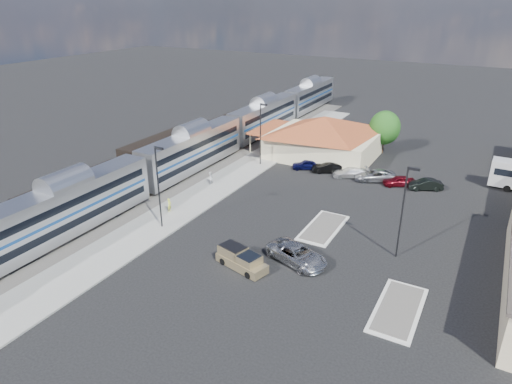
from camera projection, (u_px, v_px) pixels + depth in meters
The scene contains 22 objects.
ground at pixel (281, 228), 48.11m from camera, with size 280.00×280.00×0.00m, color black.
railbed at pixel (170, 170), 63.76m from camera, with size 16.00×100.00×0.12m, color #4C4944.
platform at pixel (217, 187), 58.18m from camera, with size 5.50×92.00×0.18m, color gray.
passenger_train at pixel (193, 151), 62.52m from camera, with size 3.00×104.00×5.55m.
freight_cars at pixel (160, 151), 65.60m from camera, with size 2.80×46.00×4.00m.
station_depot at pixel (323, 136), 68.21m from camera, with size 18.35×12.24×6.20m.
traffic_island_south at pixel (323, 228), 47.92m from camera, with size 3.30×7.50×0.21m.
traffic_island_north at pixel (398, 309), 35.47m from camera, with size 3.30×7.50×0.21m.
lamp_plat_s at pixel (159, 181), 45.94m from camera, with size 1.08×0.25×9.00m.
lamp_plat_n at pixel (261, 129), 63.67m from camera, with size 1.08×0.25×9.00m.
lamp_lot at pixel (404, 205), 40.67m from camera, with size 1.08×0.25×9.00m.
tree_depot at pixel (385, 128), 69.37m from camera, with size 4.71×4.71×6.63m.
pickup_truck at pixel (242, 260), 40.75m from camera, with size 5.29×3.03×1.72m.
suv at pixel (297, 254), 41.55m from camera, with size 2.78×6.03×1.68m, color #9EA0A6.
person_a at pixel (169, 205), 51.05m from camera, with size 0.57×0.38×1.58m, color #D4DD45.
person_b at pixel (210, 178), 58.50m from camera, with size 0.80×0.62×1.65m, color silver.
parked_car_a at pixel (306, 165), 64.06m from camera, with size 1.60×3.98×1.36m, color #0D0E41.
parked_car_b at pixel (329, 167), 62.86m from camera, with size 1.60×4.60×1.52m, color black.
parked_car_c at pixel (350, 172), 61.24m from camera, with size 1.93×4.74×1.38m, color silver.
parked_car_d at pixel (375, 175), 60.06m from camera, with size 2.49×5.41×1.50m, color gray.
parked_car_e at pixel (399, 181), 58.44m from camera, with size 1.59×3.95×1.35m, color maroon.
parked_car_f at pixel (425, 185), 57.26m from camera, with size 1.48×4.24×1.40m, color black.
Camera 1 is at (18.12, -38.71, 22.55)m, focal length 32.00 mm.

